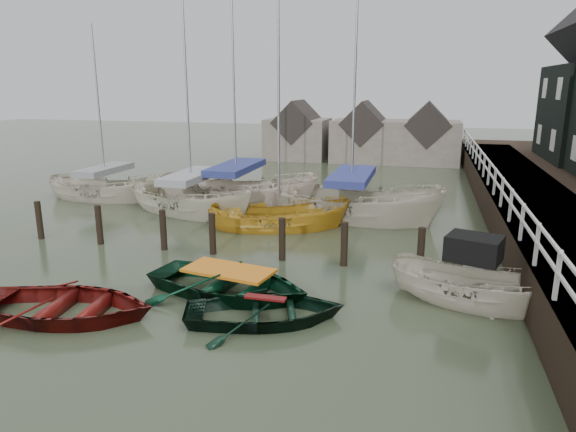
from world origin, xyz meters
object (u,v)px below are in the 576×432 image
(rowboat_green, at_px, (230,295))
(motorboat, at_px, (470,300))
(sailboat_d, at_px, (351,216))
(rowboat_red, at_px, (66,318))
(sailboat_e, at_px, (107,197))
(sailboat_a, at_px, (192,211))
(sailboat_b, at_px, (237,204))
(sailboat_c, at_px, (279,227))
(rowboat_dkgreen, at_px, (266,320))

(rowboat_green, bearing_deg, motorboat, -70.01)
(sailboat_d, bearing_deg, rowboat_red, 168.65)
(rowboat_green, relative_size, sailboat_e, 0.48)
(rowboat_green, height_order, sailboat_a, sailboat_a)
(motorboat, relative_size, sailboat_b, 0.38)
(rowboat_green, height_order, sailboat_e, sailboat_e)
(sailboat_b, relative_size, sailboat_c, 1.27)
(rowboat_dkgreen, height_order, sailboat_e, sailboat_e)
(sailboat_a, height_order, sailboat_d, sailboat_d)
(rowboat_red, bearing_deg, sailboat_b, -6.18)
(rowboat_green, xyz_separation_m, sailboat_b, (-3.56, 10.07, 0.06))
(sailboat_b, xyz_separation_m, sailboat_d, (5.52, -0.95, 0.00))
(sailboat_a, distance_m, sailboat_b, 2.30)
(rowboat_red, height_order, sailboat_e, sailboat_e)
(rowboat_green, distance_m, sailboat_b, 10.68)
(rowboat_green, relative_size, motorboat, 0.98)
(motorboat, relative_size, sailboat_a, 0.41)
(rowboat_dkgreen, xyz_separation_m, motorboat, (4.80, 2.32, 0.09))
(motorboat, xyz_separation_m, sailboat_e, (-16.52, 8.63, -0.03))
(sailboat_b, bearing_deg, motorboat, -130.54)
(rowboat_red, xyz_separation_m, rowboat_dkgreen, (4.73, 1.10, 0.00))
(sailboat_b, bearing_deg, rowboat_green, -158.44)
(motorboat, distance_m, sailboat_b, 13.28)
(rowboat_red, height_order, sailboat_a, sailboat_a)
(rowboat_green, bearing_deg, sailboat_e, 56.88)
(sailboat_a, xyz_separation_m, sailboat_c, (4.44, -1.48, -0.05))
(rowboat_red, xyz_separation_m, motorboat, (9.53, 3.42, 0.09))
(motorboat, distance_m, sailboat_c, 8.84)
(motorboat, distance_m, sailboat_a, 13.30)
(sailboat_c, bearing_deg, rowboat_dkgreen, 176.87)
(motorboat, distance_m, sailboat_e, 18.64)
(rowboat_green, distance_m, rowboat_dkgreen, 1.88)
(sailboat_c, height_order, sailboat_d, sailboat_d)
(rowboat_green, relative_size, sailboat_a, 0.40)
(rowboat_dkgreen, xyz_separation_m, sailboat_e, (-11.72, 10.95, 0.06))
(rowboat_dkgreen, relative_size, sailboat_c, 0.39)
(sailboat_a, bearing_deg, sailboat_e, 95.82)
(sailboat_b, height_order, sailboat_c, sailboat_b)
(sailboat_a, xyz_separation_m, sailboat_b, (1.42, 1.81, -0.00))
(rowboat_dkgreen, height_order, sailboat_c, sailboat_c)
(rowboat_green, bearing_deg, sailboat_c, 14.77)
(rowboat_green, relative_size, sailboat_b, 0.37)
(rowboat_red, distance_m, sailboat_b, 12.41)
(sailboat_a, bearing_deg, rowboat_dkgreen, -124.94)
(rowboat_green, xyz_separation_m, rowboat_dkgreen, (1.41, -1.24, 0.00))
(rowboat_dkgreen, xyz_separation_m, sailboat_d, (0.54, 10.36, 0.06))
(sailboat_c, bearing_deg, sailboat_b, 25.62)
(rowboat_green, distance_m, motorboat, 6.30)
(rowboat_dkgreen, relative_size, sailboat_a, 0.33)
(sailboat_b, bearing_deg, sailboat_a, 143.91)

